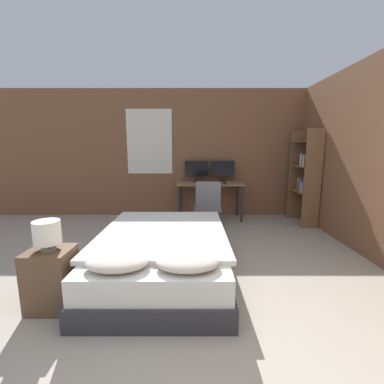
# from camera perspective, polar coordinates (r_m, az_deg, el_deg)

# --- Properties ---
(ground_plane) EXTENTS (20.00, 20.00, 0.00)m
(ground_plane) POSITION_cam_1_polar(r_m,az_deg,el_deg) (2.10, 7.61, -35.32)
(ground_plane) COLOR #9E9384
(wall_back) EXTENTS (12.00, 0.08, 2.70)m
(wall_back) POSITION_cam_1_polar(r_m,az_deg,el_deg) (5.61, 2.05, 8.47)
(wall_back) COLOR brown
(wall_back) RESTS_ON ground_plane
(bed) EXTENTS (1.46, 2.07, 0.59)m
(bed) POSITION_cam_1_polar(r_m,az_deg,el_deg) (3.11, -6.65, -13.51)
(bed) COLOR #2D2D33
(bed) RESTS_ON ground_plane
(nightstand) EXTENTS (0.39, 0.35, 0.57)m
(nightstand) POSITION_cam_1_polar(r_m,az_deg,el_deg) (2.84, -28.92, -16.57)
(nightstand) COLOR brown
(nightstand) RESTS_ON ground_plane
(bedside_lamp) EXTENTS (0.23, 0.23, 0.27)m
(bedside_lamp) POSITION_cam_1_polar(r_m,az_deg,el_deg) (2.68, -29.73, -7.86)
(bedside_lamp) COLOR gray
(bedside_lamp) RESTS_ON nightstand
(desk) EXTENTS (1.36, 0.58, 0.77)m
(desk) POSITION_cam_1_polar(r_m,az_deg,el_deg) (5.32, 3.80, 0.91)
(desk) COLOR #846042
(desk) RESTS_ON ground_plane
(monitor_left) EXTENTS (0.51, 0.16, 0.44)m
(monitor_left) POSITION_cam_1_polar(r_m,az_deg,el_deg) (5.45, 0.83, 4.97)
(monitor_left) COLOR black
(monitor_left) RESTS_ON desk
(monitor_right) EXTENTS (0.51, 0.16, 0.44)m
(monitor_right) POSITION_cam_1_polar(r_m,az_deg,el_deg) (5.49, 6.55, 4.94)
(monitor_right) COLOR black
(monitor_right) RESTS_ON desk
(keyboard) EXTENTS (0.39, 0.13, 0.02)m
(keyboard) POSITION_cam_1_polar(r_m,az_deg,el_deg) (5.13, 3.95, 1.87)
(keyboard) COLOR black
(keyboard) RESTS_ON desk
(computer_mouse) EXTENTS (0.07, 0.05, 0.04)m
(computer_mouse) POSITION_cam_1_polar(r_m,az_deg,el_deg) (5.15, 7.11, 1.96)
(computer_mouse) COLOR black
(computer_mouse) RESTS_ON desk
(office_chair) EXTENTS (0.52, 0.52, 0.91)m
(office_chair) POSITION_cam_1_polar(r_m,az_deg,el_deg) (4.63, 3.25, -4.20)
(office_chair) COLOR black
(office_chair) RESTS_ON ground_plane
(bookshelf) EXTENTS (0.32, 0.75, 1.82)m
(bookshelf) POSITION_cam_1_polar(r_m,az_deg,el_deg) (5.40, 23.79, 3.70)
(bookshelf) COLOR brown
(bookshelf) RESTS_ON ground_plane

